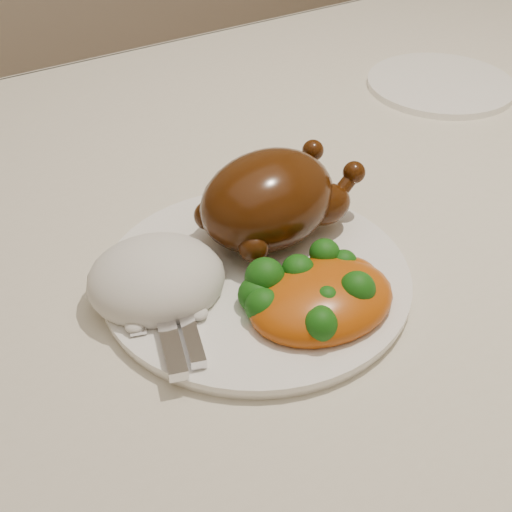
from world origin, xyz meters
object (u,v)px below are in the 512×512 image
dinner_plate (256,279)px  side_plate (441,84)px  dining_table (326,290)px  roast_chicken (271,198)px

dinner_plate → side_plate: (0.43, 0.22, -0.00)m
side_plate → dining_table: bearing=-151.3°
dinner_plate → side_plate: bearing=27.1°
dining_table → roast_chicken: roast_chicken is taller
dining_table → dinner_plate: size_ratio=5.88×
dining_table → dinner_plate: (-0.12, -0.05, 0.11)m
dinner_plate → dining_table: bearing=22.9°
dining_table → dinner_plate: dinner_plate is taller
dinner_plate → side_plate: size_ratio=1.37×
dinner_plate → side_plate: dinner_plate is taller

